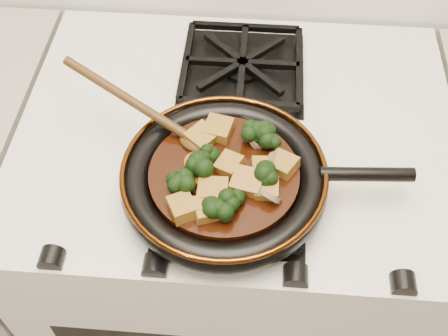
{
  "coord_description": "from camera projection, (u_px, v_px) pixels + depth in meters",
  "views": [
    {
      "loc": [
        0.03,
        1.04,
        1.62
      ],
      "look_at": [
        -0.01,
        1.54,
        0.97
      ],
      "focal_mm": 45.0,
      "sensor_mm": 36.0,
      "label": 1
    }
  ],
  "objects": [
    {
      "name": "tofu_cube_8",
      "position": [
        229.0,
        165.0,
        0.83
      ],
      "size": [
        0.05,
        0.05,
        0.03
      ],
      "primitive_type": "cube",
      "rotation": [
        -0.1,
        -0.06,
        1.11
      ],
      "color": "olive",
      "rests_on": "braising_sauce"
    },
    {
      "name": "tofu_cube_4",
      "position": [
        202.0,
        138.0,
        0.87
      ],
      "size": [
        0.06,
        0.06,
        0.03
      ],
      "primitive_type": "cube",
      "rotation": [
        -0.0,
        -0.09,
        2.47
      ],
      "color": "olive",
      "rests_on": "braising_sauce"
    },
    {
      "name": "carrot_coin_4",
      "position": [
        269.0,
        140.0,
        0.87
      ],
      "size": [
        0.03,
        0.03,
        0.01
      ],
      "primitive_type": "cylinder",
      "rotation": [
        -0.18,
        -0.09,
        0.0
      ],
      "color": "#BD3E05",
      "rests_on": "braising_sauce"
    },
    {
      "name": "broccoli_floret_3",
      "position": [
        257.0,
        139.0,
        0.86
      ],
      "size": [
        0.08,
        0.09,
        0.07
      ],
      "primitive_type": null,
      "rotation": [
        0.13,
        0.2,
        2.06
      ],
      "color": "black",
      "rests_on": "braising_sauce"
    },
    {
      "name": "broccoli_floret_2",
      "position": [
        200.0,
        172.0,
        0.82
      ],
      "size": [
        0.08,
        0.07,
        0.07
      ],
      "primitive_type": null,
      "rotation": [
        -0.12,
        0.13,
        2.9
      ],
      "color": "black",
      "rests_on": "braising_sauce"
    },
    {
      "name": "tofu_cube_9",
      "position": [
        213.0,
        192.0,
        0.8
      ],
      "size": [
        0.04,
        0.04,
        0.03
      ],
      "primitive_type": "cube",
      "rotation": [
        -0.03,
        -0.04,
        0.0
      ],
      "color": "olive",
      "rests_on": "braising_sauce"
    },
    {
      "name": "tofu_cube_3",
      "position": [
        267.0,
        189.0,
        0.81
      ],
      "size": [
        0.04,
        0.04,
        0.02
      ],
      "primitive_type": "cube",
      "rotation": [
        -0.07,
        0.08,
        3.13
      ],
      "color": "olive",
      "rests_on": "braising_sauce"
    },
    {
      "name": "stove",
      "position": [
        234.0,
        255.0,
        1.33
      ],
      "size": [
        0.76,
        0.6,
        0.9
      ],
      "primitive_type": "cube",
      "color": "silver",
      "rests_on": "ground"
    },
    {
      "name": "carrot_coin_2",
      "position": [
        220.0,
        197.0,
        0.8
      ],
      "size": [
        0.03,
        0.03,
        0.02
      ],
      "primitive_type": "cylinder",
      "rotation": [
        0.3,
        -0.32,
        0.0
      ],
      "color": "#BD3E05",
      "rests_on": "braising_sauce"
    },
    {
      "name": "broccoli_floret_4",
      "position": [
        217.0,
        212.0,
        0.78
      ],
      "size": [
        0.07,
        0.07,
        0.06
      ],
      "primitive_type": null,
      "rotation": [
        0.06,
        -0.1,
        1.74
      ],
      "color": "black",
      "rests_on": "braising_sauce"
    },
    {
      "name": "tofu_cube_2",
      "position": [
        248.0,
        182.0,
        0.81
      ],
      "size": [
        0.06,
        0.05,
        0.03
      ],
      "primitive_type": "cube",
      "rotation": [
        -0.07,
        -0.1,
        1.31
      ],
      "color": "olive",
      "rests_on": "braising_sauce"
    },
    {
      "name": "broccoli_floret_0",
      "position": [
        270.0,
        138.0,
        0.86
      ],
      "size": [
        0.08,
        0.08,
        0.07
      ],
      "primitive_type": null,
      "rotation": [
        0.11,
        0.05,
        1.1
      ],
      "color": "black",
      "rests_on": "braising_sauce"
    },
    {
      "name": "tofu_cube_5",
      "position": [
        218.0,
        129.0,
        0.88
      ],
      "size": [
        0.05,
        0.05,
        0.02
      ],
      "primitive_type": "cube",
      "rotation": [
        0.0,
        0.0,
        2.93
      ],
      "color": "olive",
      "rests_on": "braising_sauce"
    },
    {
      "name": "mushroom_slice_0",
      "position": [
        277.0,
        162.0,
        0.84
      ],
      "size": [
        0.03,
        0.04,
        0.03
      ],
      "primitive_type": "cylinder",
      "rotation": [
        0.9,
        0.0,
        1.41
      ],
      "color": "brown",
      "rests_on": "braising_sauce"
    },
    {
      "name": "braising_sauce",
      "position": [
        224.0,
        177.0,
        0.84
      ],
      "size": [
        0.23,
        0.23,
        0.02
      ],
      "primitive_type": "cylinder",
      "color": "black",
      "rests_on": "skillet"
    },
    {
      "name": "tofu_cube_0",
      "position": [
        208.0,
        209.0,
        0.79
      ],
      "size": [
        0.05,
        0.05,
        0.03
      ],
      "primitive_type": "cube",
      "rotation": [
        0.1,
        -0.02,
        1.91
      ],
      "color": "olive",
      "rests_on": "braising_sauce"
    },
    {
      "name": "broccoli_floret_7",
      "position": [
        202.0,
        159.0,
        0.84
      ],
      "size": [
        0.09,
        0.08,
        0.07
      ],
      "primitive_type": null,
      "rotation": [
        -0.21,
        -0.14,
        0.77
      ],
      "color": "black",
      "rests_on": "braising_sauce"
    },
    {
      "name": "broccoli_floret_6",
      "position": [
        237.0,
        199.0,
        0.79
      ],
      "size": [
        0.08,
        0.08,
        0.06
      ],
      "primitive_type": null,
      "rotation": [
        0.04,
        -0.09,
        2.42
      ],
      "color": "black",
      "rests_on": "braising_sauce"
    },
    {
      "name": "tofu_cube_6",
      "position": [
        182.0,
        208.0,
        0.79
      ],
      "size": [
        0.05,
        0.05,
        0.03
      ],
      "primitive_type": "cube",
      "rotation": [
        0.0,
        0.1,
        2.06
      ],
      "color": "olive",
      "rests_on": "braising_sauce"
    },
    {
      "name": "carrot_coin_1",
      "position": [
        213.0,
        189.0,
        0.81
      ],
      "size": [
        0.03,
        0.03,
        0.02
      ],
      "primitive_type": "cylinder",
      "rotation": [
        0.21,
        -0.32,
        0.0
      ],
      "color": "#BD3E05",
      "rests_on": "braising_sauce"
    },
    {
      "name": "burner_grate_back",
      "position": [
        242.0,
        66.0,
        1.04
      ],
      "size": [
        0.23,
        0.23,
        0.03
      ],
      "primitive_type": null,
      "color": "black",
      "rests_on": "stove"
    },
    {
      "name": "skillet",
      "position": [
        226.0,
        179.0,
        0.85
      ],
      "size": [
        0.44,
        0.31,
        0.05
      ],
      "rotation": [
        0.0,
        0.0,
        0.07
      ],
      "color": "black",
      "rests_on": "burner_grate_front"
    },
    {
      "name": "tofu_cube_7",
      "position": [
        282.0,
        165.0,
        0.83
      ],
      "size": [
        0.05,
        0.05,
        0.03
      ],
      "primitive_type": "cube",
      "rotation": [
        -0.11,
        -0.02,
        1.02
      ],
      "color": "olive",
      "rests_on": "braising_sauce"
    },
    {
      "name": "mushroom_slice_1",
      "position": [
        270.0,
        196.0,
        0.8
      ],
      "size": [
        0.04,
        0.04,
        0.03
      ],
      "primitive_type": "cylinder",
      "rotation": [
        0.98,
        0.0,
        2.57
      ],
      "color": "brown",
      "rests_on": "braising_sauce"
    },
    {
      "name": "burner_grate_front",
      "position": [
        232.0,
        188.0,
        0.87
      ],
      "size": [
        0.23,
        0.23,
        0.03
      ],
      "primitive_type": null,
      "color": "black",
      "rests_on": "stove"
    },
    {
      "name": "carrot_coin_0",
      "position": [
        195.0,
        162.0,
        0.84
      ],
      "size": [
        0.03,
        0.03,
        0.02
      ],
      "primitive_type": "cylinder",
      "rotation": [
        0.2,
        -0.18,
        0.0
      ],
      "color": "#BD3E05",
      "rests_on": "braising_sauce"
    },
    {
      "name": "mushroom_slice_2",
      "position": [
        258.0,
        138.0,
        0.87
      ],
      "size": [
        0.04,
        0.04,
        0.03
      ],
      "primitive_type": "cylinder",
      "rotation": [
        0.85,
        0.0,
        1.34
      ],
      "color": "brown",
      "rests_on": "braising_sauce"
    },
    {
      "name": "carrot_coin_3",
      "position": [
        201.0,
        177.0,
        0.82
      ],
      "size": [
        0.03,
        0.03,
        0.01
      ],
      "primitive_type": "cylinder",
      "rotation": [
        -0.03,
        -0.04,
        0.0
      ],
      "color": "#BD3E05",
      "rests_on": "braising_sauce"
    },
    {
      "name": "broccoli_floret_1",
      "position": [
        268.0,
        179.0,
        0.81
      ],
      "size": [
        0.08,
        0.09,
        0.07
      ],
      "primitive_type": null,
      "rotation": [
        0.23,
        0.14,
        2.83
      ],
      "color": "black",
      "rests_on": "braising_sauce"
    },
    {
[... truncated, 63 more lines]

